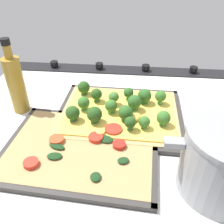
% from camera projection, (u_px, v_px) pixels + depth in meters
% --- Properties ---
extents(ground_plane, '(0.86, 0.70, 0.03)m').
position_uv_depth(ground_plane, '(115.00, 126.00, 0.67)').
color(ground_plane, silver).
extents(stove_control_panel, '(0.83, 0.07, 0.03)m').
position_uv_depth(stove_control_panel, '(122.00, 69.00, 0.91)').
color(stove_control_panel, black).
rests_on(stove_control_panel, ground_plane).
extents(baking_tray_front, '(0.34, 0.28, 0.01)m').
position_uv_depth(baking_tray_front, '(120.00, 115.00, 0.68)').
color(baking_tray_front, '#33302D').
rests_on(baking_tray_front, ground_plane).
extents(broccoli_pizza, '(0.32, 0.26, 0.06)m').
position_uv_depth(broccoli_pizza, '(119.00, 110.00, 0.66)').
color(broccoli_pizza, tan).
rests_on(broccoli_pizza, baking_tray_front).
extents(baking_tray_back, '(0.37, 0.29, 0.01)m').
position_uv_depth(baking_tray_back, '(81.00, 150.00, 0.56)').
color(baking_tray_back, '#33302D').
rests_on(baking_tray_back, ground_plane).
extents(veggie_pizza_back, '(0.34, 0.26, 0.02)m').
position_uv_depth(veggie_pizza_back, '(81.00, 147.00, 0.56)').
color(veggie_pizza_back, tan).
rests_on(veggie_pizza_back, baking_tray_back).
extents(oil_bottle, '(0.05, 0.05, 0.21)m').
position_uv_depth(oil_bottle, '(16.00, 83.00, 0.66)').
color(oil_bottle, olive).
rests_on(oil_bottle, ground_plane).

